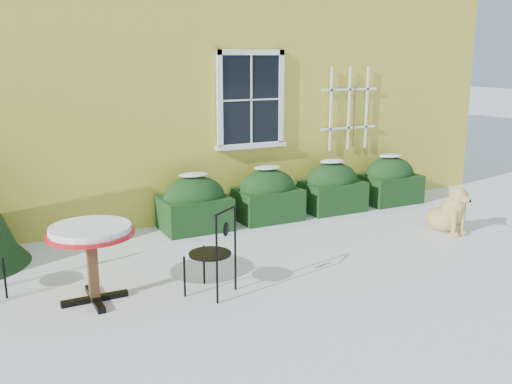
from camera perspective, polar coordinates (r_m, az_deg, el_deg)
ground at (r=7.09m, az=3.71°, el=-8.77°), size 80.00×80.00×0.00m
house at (r=13.09m, az=-12.46°, el=15.42°), size 12.40×8.40×6.40m
hedge_row at (r=9.87m, az=4.46°, el=0.03°), size 4.95×0.80×0.91m
bistro_table at (r=6.49m, az=-16.19°, el=-4.51°), size 0.95×0.95×0.88m
patio_chair_near at (r=6.52m, az=-4.29°, el=-5.95°), size 0.63×0.63×1.03m
dog at (r=9.35m, az=18.77°, el=-1.99°), size 0.52×0.86×0.77m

